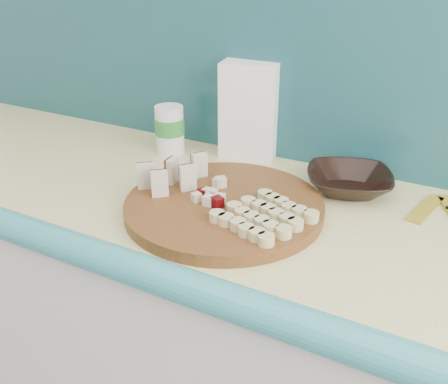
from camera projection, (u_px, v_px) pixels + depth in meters
kitchen_counter at (240, 364)px, 1.25m from camera, size 2.20×0.63×0.91m
backsplash at (299, 59)px, 1.17m from camera, size 2.20×0.02×0.50m
cutting_board at (224, 206)px, 1.01m from camera, size 0.51×0.51×0.03m
apple_wedges at (173, 174)px, 1.06m from camera, size 0.11×0.16×0.06m
apple_chunks at (215, 192)px, 1.02m from camera, size 0.06×0.07×0.02m
banana_slices at (265, 216)px, 0.93m from camera, size 0.18×0.18×0.02m
brown_bowl at (349, 182)px, 1.10m from camera, size 0.24×0.24×0.05m
flour_bag at (250, 110)px, 1.25m from camera, size 0.16×0.13×0.24m
canister at (170, 129)px, 1.29m from camera, size 0.08×0.08×0.12m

